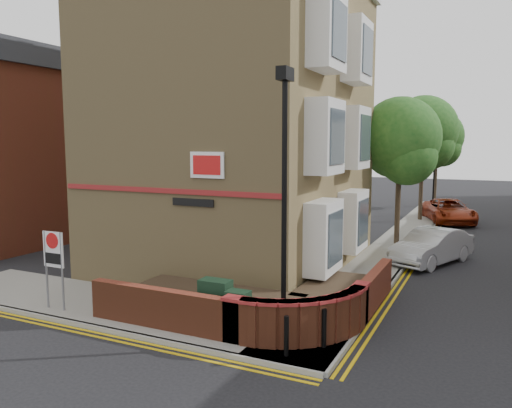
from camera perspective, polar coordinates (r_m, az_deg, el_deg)
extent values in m
plane|color=black|center=(11.99, -6.57, -16.39)|extent=(120.00, 120.00, 0.00)
cube|color=gray|center=(15.06, -15.04, -11.38)|extent=(13.00, 3.00, 0.12)
cube|color=gray|center=(26.02, 16.50, -3.65)|extent=(2.00, 32.00, 0.12)
cube|color=gray|center=(14.02, -19.11, -12.94)|extent=(13.00, 0.15, 0.12)
cube|color=gray|center=(25.89, 18.69, -3.78)|extent=(0.15, 32.00, 0.12)
cube|color=gold|center=(13.88, -19.85, -13.42)|extent=(13.00, 0.28, 0.01)
cube|color=gold|center=(25.87, 19.23, -3.93)|extent=(0.28, 32.00, 0.01)
cube|color=#A18756|center=(19.46, -1.74, 9.58)|extent=(8.00, 10.00, 11.00)
cube|color=maroon|center=(15.21, -10.40, 1.50)|extent=(7.80, 0.06, 0.15)
cube|color=white|center=(14.32, -5.61, 4.46)|extent=(1.10, 0.05, 0.75)
cube|color=black|center=(14.68, -7.23, 0.19)|extent=(1.40, 0.04, 0.22)
cylinder|color=black|center=(11.45, 3.23, -1.19)|extent=(0.12, 0.12, 6.00)
cylinder|color=black|center=(12.10, 3.14, -13.47)|extent=(0.20, 0.20, 0.80)
cube|color=black|center=(11.44, 3.34, 14.62)|extent=(0.25, 0.50, 0.30)
cube|color=black|center=(12.92, -4.65, -11.20)|extent=(0.80, 0.45, 1.20)
cube|color=black|center=(12.32, -2.07, -12.35)|extent=(0.55, 0.40, 1.10)
cylinder|color=black|center=(11.25, 3.49, -14.82)|extent=(0.11, 0.11, 0.90)
cylinder|color=black|center=(11.77, 7.79, -13.87)|extent=(0.11, 0.11, 0.90)
cylinder|color=slate|center=(15.28, -22.82, -6.90)|extent=(0.06, 0.06, 2.20)
cylinder|color=slate|center=(14.85, -21.26, -7.23)|extent=(0.06, 0.06, 2.20)
cube|color=white|center=(14.94, -22.16, -4.83)|extent=(0.72, 0.04, 1.00)
cylinder|color=red|center=(14.87, -22.29, -3.90)|extent=(0.44, 0.02, 0.44)
cube|color=brown|center=(27.13, -24.98, 4.79)|extent=(6.00, 10.00, 8.00)
cube|color=#2D2F35|center=(27.37, -25.48, 14.24)|extent=(6.40, 10.40, 1.00)
cylinder|color=#382B1E|center=(23.74, 15.93, 1.06)|extent=(0.24, 0.24, 4.55)
sphere|color=#1E541C|center=(23.62, 16.14, 7.35)|extent=(3.64, 3.64, 3.64)
sphere|color=#1E541C|center=(23.27, 16.93, 5.25)|extent=(2.60, 2.60, 2.60)
sphere|color=#1E541C|center=(24.06, 15.56, 6.27)|extent=(2.86, 2.86, 2.86)
cylinder|color=#382B1E|center=(31.61, 18.38, 2.85)|extent=(0.24, 0.24, 5.04)
sphere|color=#1E541C|center=(31.54, 18.59, 8.07)|extent=(4.03, 4.03, 4.03)
sphere|color=#1E541C|center=(31.19, 19.19, 6.34)|extent=(2.88, 2.88, 2.88)
sphere|color=#1E541C|center=(31.97, 18.10, 7.17)|extent=(3.17, 3.17, 3.17)
cylinder|color=#382B1E|center=(39.55, 19.83, 3.36)|extent=(0.24, 0.24, 4.76)
sphere|color=#1E541C|center=(39.49, 20.00, 7.30)|extent=(3.81, 3.81, 3.81)
sphere|color=#1E541C|center=(39.15, 20.49, 5.99)|extent=(2.72, 2.72, 2.72)
sphere|color=#1E541C|center=(39.92, 19.60, 6.63)|extent=(2.99, 2.99, 2.99)
cylinder|color=black|center=(34.61, 19.61, 1.61)|extent=(0.10, 0.10, 3.20)
imported|color=black|center=(34.48, 19.75, 5.08)|extent=(0.20, 0.16, 1.00)
imported|color=#B4B7BC|center=(20.85, 19.43, -4.60)|extent=(2.99, 4.44, 1.38)
imported|color=maroon|center=(31.97, 21.17, -0.73)|extent=(3.84, 5.49, 1.39)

